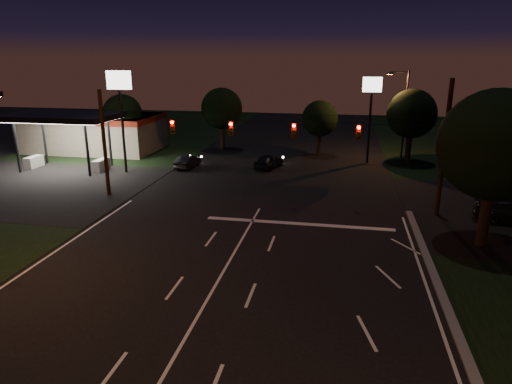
% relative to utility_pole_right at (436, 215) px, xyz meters
% --- Properties ---
extents(ground, '(140.00, 140.00, 0.00)m').
position_rel_utility_pole_right_xyz_m(ground, '(-12.00, -15.00, 0.00)').
color(ground, black).
rests_on(ground, ground).
extents(cross_street_left, '(20.00, 16.00, 0.02)m').
position_rel_utility_pole_right_xyz_m(cross_street_left, '(-32.00, 1.00, 0.00)').
color(cross_street_left, black).
rests_on(cross_street_left, ground).
extents(stop_bar, '(12.00, 0.50, 0.01)m').
position_rel_utility_pole_right_xyz_m(stop_bar, '(-9.00, -3.50, 0.01)').
color(stop_bar, silver).
rests_on(stop_bar, ground).
extents(utility_pole_right, '(0.30, 0.30, 9.00)m').
position_rel_utility_pole_right_xyz_m(utility_pole_right, '(0.00, 0.00, 0.00)').
color(utility_pole_right, black).
rests_on(utility_pole_right, ground).
extents(utility_pole_left, '(0.28, 0.28, 8.00)m').
position_rel_utility_pole_right_xyz_m(utility_pole_left, '(-24.00, 0.00, 0.00)').
color(utility_pole_left, black).
rests_on(utility_pole_left, ground).
extents(signal_span, '(24.00, 0.40, 1.56)m').
position_rel_utility_pole_right_xyz_m(signal_span, '(-12.00, -0.04, 5.50)').
color(signal_span, black).
rests_on(signal_span, ground).
extents(gas_station, '(14.20, 16.10, 5.25)m').
position_rel_utility_pole_right_xyz_m(gas_station, '(-33.86, 15.39, 2.38)').
color(gas_station, gray).
rests_on(gas_station, ground).
extents(pole_sign_left_near, '(2.20, 0.30, 9.10)m').
position_rel_utility_pole_right_xyz_m(pole_sign_left_near, '(-26.00, 7.00, 6.98)').
color(pole_sign_left_near, black).
rests_on(pole_sign_left_near, ground).
extents(pole_sign_right, '(1.80, 0.30, 8.40)m').
position_rel_utility_pole_right_xyz_m(pole_sign_right, '(-4.00, 15.00, 6.24)').
color(pole_sign_right, black).
rests_on(pole_sign_right, ground).
extents(street_light_right_far, '(2.20, 0.35, 9.00)m').
position_rel_utility_pole_right_xyz_m(street_light_right_far, '(-0.76, 17.00, 5.24)').
color(street_light_right_far, black).
rests_on(street_light_right_far, ground).
extents(tree_right_near, '(6.00, 6.00, 8.76)m').
position_rel_utility_pole_right_xyz_m(tree_right_near, '(1.53, -4.83, 5.68)').
color(tree_right_near, black).
rests_on(tree_right_near, ground).
extents(tree_far_a, '(4.20, 4.20, 6.42)m').
position_rel_utility_pole_right_xyz_m(tree_far_a, '(-29.98, 15.12, 4.26)').
color(tree_far_a, black).
rests_on(tree_far_a, ground).
extents(tree_far_b, '(4.60, 4.60, 6.98)m').
position_rel_utility_pole_right_xyz_m(tree_far_b, '(-19.98, 19.13, 4.61)').
color(tree_far_b, black).
rests_on(tree_far_b, ground).
extents(tree_far_c, '(3.80, 3.80, 5.86)m').
position_rel_utility_pole_right_xyz_m(tree_far_c, '(-8.98, 18.10, 3.90)').
color(tree_far_c, black).
rests_on(tree_far_c, ground).
extents(tree_far_d, '(4.80, 4.80, 7.30)m').
position_rel_utility_pole_right_xyz_m(tree_far_d, '(0.02, 16.13, 4.83)').
color(tree_far_d, black).
rests_on(tree_far_d, ground).
extents(tree_far_e, '(4.00, 4.00, 6.18)m').
position_rel_utility_pole_right_xyz_m(tree_far_e, '(8.02, 14.11, 4.11)').
color(tree_far_e, black).
rests_on(tree_far_e, ground).
extents(car_oncoming_a, '(2.68, 4.35, 1.38)m').
position_rel_utility_pole_right_xyz_m(car_oncoming_a, '(-13.32, 11.18, 0.69)').
color(car_oncoming_a, black).
rests_on(car_oncoming_a, ground).
extents(car_oncoming_b, '(1.58, 3.80, 1.22)m').
position_rel_utility_pole_right_xyz_m(car_oncoming_b, '(-21.00, 9.80, 0.61)').
color(car_oncoming_b, black).
rests_on(car_oncoming_b, ground).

